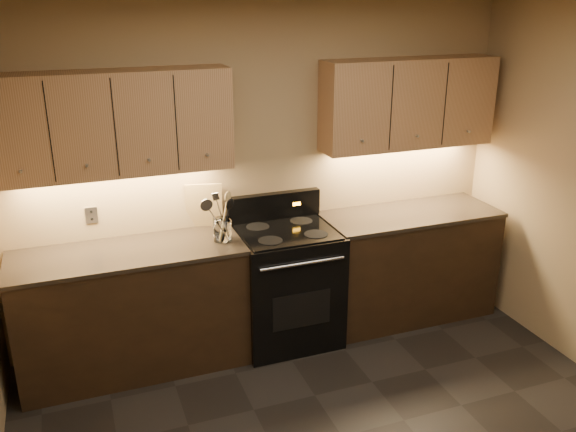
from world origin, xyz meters
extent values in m
plane|color=silver|center=(0.00, 0.00, 2.60)|extent=(4.00, 4.00, 0.00)
cube|color=#9C885B|center=(0.00, 2.00, 1.30)|extent=(4.00, 0.04, 2.60)
cube|color=black|center=(-1.10, 1.70, 0.45)|extent=(1.60, 0.60, 0.90)
cube|color=#3D3327|center=(-1.10, 1.70, 0.92)|extent=(1.62, 0.62, 0.03)
cube|color=black|center=(1.18, 1.70, 0.45)|extent=(1.44, 0.60, 0.90)
cube|color=#3D3327|center=(1.18, 1.70, 0.92)|extent=(1.46, 0.62, 0.03)
cube|color=black|center=(0.08, 1.68, 0.46)|extent=(0.76, 0.65, 0.92)
cube|color=black|center=(0.08, 1.68, 0.93)|extent=(0.70, 0.60, 0.01)
cube|color=black|center=(0.08, 1.96, 1.03)|extent=(0.76, 0.07, 0.22)
cube|color=orange|center=(0.26, 1.92, 1.04)|extent=(0.06, 0.00, 0.03)
cylinder|color=silver|center=(0.08, 1.34, 0.80)|extent=(0.65, 0.02, 0.02)
cube|color=black|center=(0.08, 1.35, 0.41)|extent=(0.46, 0.00, 0.28)
cylinder|color=black|center=(-0.10, 1.53, 0.93)|extent=(0.18, 0.18, 0.00)
cylinder|color=black|center=(0.26, 1.53, 0.93)|extent=(0.18, 0.18, 0.00)
cylinder|color=black|center=(-0.10, 1.82, 0.93)|extent=(0.18, 0.18, 0.00)
cylinder|color=black|center=(0.26, 1.82, 0.93)|extent=(0.18, 0.18, 0.00)
cube|color=tan|center=(-1.10, 1.85, 1.80)|extent=(1.60, 0.30, 0.70)
cube|color=tan|center=(1.18, 1.85, 1.80)|extent=(1.44, 0.30, 0.70)
cube|color=#B2B5BA|center=(-1.30, 1.99, 1.12)|extent=(0.08, 0.01, 0.12)
cylinder|color=white|center=(-0.42, 1.66, 1.01)|extent=(0.18, 0.18, 0.17)
cylinder|color=white|center=(-0.42, 1.66, 0.94)|extent=(0.13, 0.13, 0.02)
cube|color=tan|center=(-0.48, 1.97, 1.10)|extent=(0.28, 0.12, 0.35)
camera|label=1|loc=(-1.41, -2.36, 2.63)|focal=38.00mm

